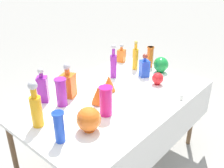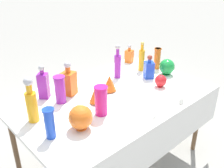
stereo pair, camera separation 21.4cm
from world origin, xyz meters
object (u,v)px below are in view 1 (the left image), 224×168
(round_bowl_0, at_px, (158,78))
(tall_bottle_0, at_px, (113,64))
(tall_bottle_2, at_px, (135,58))
(slender_vase_3, at_px, (59,126))
(square_decanter_3, at_px, (121,55))
(slender_vase_1, at_px, (61,92))
(round_bowl_2, at_px, (161,65))
(slender_vase_0, at_px, (106,100))
(fluted_vase_0, at_px, (98,95))
(slender_vase_2, at_px, (150,56))
(fluted_vase_1, at_px, (109,83))
(square_decanter_0, at_px, (68,84))
(round_bowl_1, at_px, (89,119))
(square_decanter_1, at_px, (43,88))
(tall_bottle_1, at_px, (36,107))
(square_decanter_2, at_px, (144,67))

(round_bowl_0, bearing_deg, tall_bottle_0, 108.86)
(tall_bottle_2, bearing_deg, slender_vase_3, -164.38)
(square_decanter_3, bearing_deg, round_bowl_0, -111.41)
(square_decanter_3, relative_size, slender_vase_1, 0.92)
(square_decanter_3, relative_size, round_bowl_2, 1.29)
(slender_vase_0, height_order, round_bowl_0, slender_vase_0)
(fluted_vase_0, distance_m, round_bowl_2, 0.90)
(square_decanter_3, distance_m, slender_vase_2, 0.35)
(square_decanter_3, distance_m, fluted_vase_1, 0.77)
(square_decanter_0, height_order, slender_vase_1, square_decanter_0)
(square_decanter_0, bearing_deg, round_bowl_1, -115.38)
(round_bowl_2, bearing_deg, slender_vase_1, 167.72)
(slender_vase_1, xyz_separation_m, fluted_vase_0, (0.21, -0.20, -0.04))
(round_bowl_1, bearing_deg, round_bowl_2, 7.89)
(tall_bottle_2, relative_size, slender_vase_0, 1.37)
(tall_bottle_0, xyz_separation_m, square_decanter_1, (-0.75, 0.12, -0.02))
(slender_vase_2, bearing_deg, square_decanter_0, 172.10)
(tall_bottle_1, relative_size, square_decanter_0, 1.15)
(round_bowl_0, relative_size, round_bowl_1, 0.67)
(slender_vase_2, bearing_deg, slender_vase_0, -164.32)
(round_bowl_2, bearing_deg, round_bowl_0, -154.00)
(slender_vase_0, relative_size, round_bowl_2, 1.40)
(tall_bottle_1, distance_m, square_decanter_1, 0.35)
(fluted_vase_0, distance_m, fluted_vase_1, 0.23)
(slender_vase_0, relative_size, slender_vase_1, 0.99)
(round_bowl_0, bearing_deg, slender_vase_2, 42.60)
(tall_bottle_2, distance_m, round_bowl_2, 0.28)
(tall_bottle_0, relative_size, fluted_vase_1, 2.25)
(tall_bottle_1, height_order, square_decanter_3, tall_bottle_1)
(tall_bottle_2, relative_size, square_decanter_3, 1.48)
(tall_bottle_2, bearing_deg, round_bowl_2, -67.50)
(square_decanter_1, height_order, slender_vase_0, square_decanter_1)
(slender_vase_1, distance_m, fluted_vase_1, 0.45)
(slender_vase_2, height_order, round_bowl_2, slender_vase_2)
(square_decanter_3, relative_size, slender_vase_3, 0.98)
(tall_bottle_0, height_order, square_decanter_1, tall_bottle_0)
(slender_vase_0, xyz_separation_m, slender_vase_3, (-0.43, 0.01, -0.01))
(slender_vase_2, xyz_separation_m, round_bowl_0, (-0.33, -0.31, -0.06))
(round_bowl_2, bearing_deg, slender_vase_0, -173.10)
(tall_bottle_1, relative_size, slender_vase_2, 1.53)
(square_decanter_2, height_order, square_decanter_3, square_decanter_2)
(round_bowl_2, bearing_deg, fluted_vase_1, 170.11)
(slender_vase_0, relative_size, fluted_vase_0, 1.49)
(round_bowl_1, bearing_deg, slender_vase_2, 15.07)
(slender_vase_2, distance_m, round_bowl_2, 0.19)
(slender_vase_0, bearing_deg, square_decanter_3, 33.29)
(fluted_vase_1, relative_size, round_bowl_1, 0.86)
(square_decanter_1, height_order, fluted_vase_1, square_decanter_1)
(slender_vase_2, height_order, fluted_vase_0, slender_vase_2)
(square_decanter_1, xyz_separation_m, slender_vase_3, (-0.24, -0.52, -0.01))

